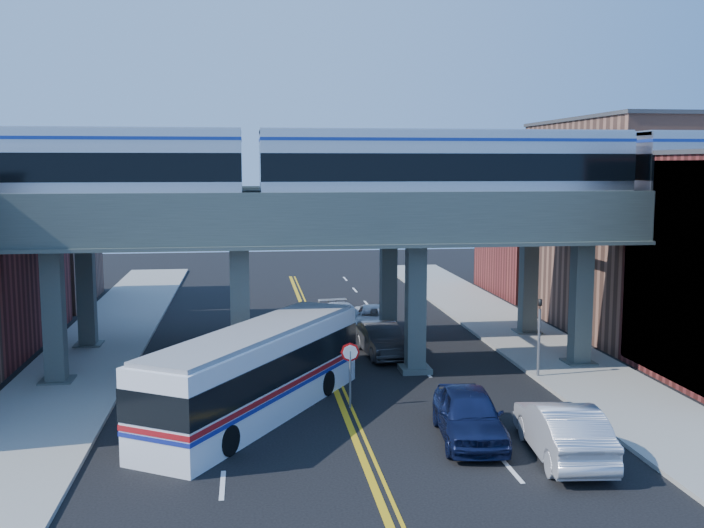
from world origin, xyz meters
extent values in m
plane|color=black|center=(0.00, 0.00, 0.00)|extent=(120.00, 120.00, 0.00)
cube|color=gray|center=(-11.50, 10.00, 0.08)|extent=(5.00, 70.00, 0.16)
cube|color=gray|center=(11.50, 10.00, 0.08)|extent=(5.00, 70.00, 0.16)
cube|color=brown|center=(-18.50, 29.00, 4.00)|extent=(8.00, 10.00, 8.00)
cube|color=brown|center=(18.50, 16.00, 6.00)|extent=(8.00, 14.00, 12.00)
cube|color=maroon|center=(18.50, 29.00, 4.50)|extent=(8.00, 10.00, 9.00)
cube|color=teal|center=(14.55, 4.00, 4.75)|extent=(0.10, 9.50, 9.50)
cube|color=#45504E|center=(-12.00, 8.00, 3.00)|extent=(0.85, 0.85, 6.00)
cube|color=#45504E|center=(-4.00, 8.00, 3.00)|extent=(0.85, 0.85, 6.00)
cube|color=#45504E|center=(4.00, 8.00, 3.00)|extent=(0.85, 0.85, 6.00)
cube|color=#45504E|center=(12.00, 8.00, 3.00)|extent=(0.85, 0.85, 6.00)
cube|color=#434C46|center=(0.00, 8.00, 6.70)|extent=(52.00, 3.60, 1.40)
cube|color=#45504E|center=(-12.00, 15.00, 3.00)|extent=(0.85, 0.85, 6.00)
cube|color=#45504E|center=(-4.00, 15.00, 3.00)|extent=(0.85, 0.85, 6.00)
cube|color=#45504E|center=(4.00, 15.00, 3.00)|extent=(0.85, 0.85, 6.00)
cube|color=#45504E|center=(12.00, 15.00, 3.00)|extent=(0.85, 0.85, 6.00)
cube|color=#434C46|center=(0.00, 15.00, 6.70)|extent=(52.00, 3.60, 1.40)
cube|color=black|center=(-6.82, 8.00, 7.54)|extent=(2.41, 2.41, 0.27)
cube|color=silver|center=(-12.13, 8.00, 9.42)|extent=(16.62, 3.17, 3.50)
cube|color=black|center=(-12.13, 8.00, 9.57)|extent=(16.64, 3.23, 1.20)
cube|color=black|center=(-0.03, 8.00, 7.54)|extent=(2.41, 2.41, 0.27)
cube|color=black|center=(10.60, 8.00, 7.54)|extent=(2.41, 2.41, 0.27)
cube|color=silver|center=(5.28, 8.00, 9.42)|extent=(16.62, 3.17, 3.50)
cube|color=black|center=(5.28, 8.00, 9.57)|extent=(16.64, 3.23, 1.20)
cube|color=black|center=(17.39, 8.00, 7.54)|extent=(2.41, 2.41, 0.27)
cylinder|color=slate|center=(0.30, 3.00, 1.15)|extent=(0.09, 0.09, 2.30)
cylinder|color=red|center=(0.30, 3.00, 2.25)|extent=(0.76, 0.04, 0.76)
cylinder|color=slate|center=(9.20, 6.00, 1.60)|extent=(0.12, 0.12, 3.20)
imported|color=black|center=(9.20, 6.00, 3.65)|extent=(0.15, 0.18, 0.90)
cube|color=white|center=(-3.36, 2.51, 1.61)|extent=(8.85, 12.07, 3.23)
cube|color=black|center=(-3.36, 2.51, 2.03)|extent=(8.92, 12.14, 1.09)
cube|color=#B21419|center=(-3.36, 2.51, 1.30)|extent=(8.91, 12.13, 0.19)
cylinder|color=black|center=(-5.45, -0.90, 0.52)|extent=(2.94, 2.36, 1.04)
cylinder|color=black|center=(-1.53, 5.49, 0.52)|extent=(2.94, 2.36, 1.04)
imported|color=#10183C|center=(3.94, -1.15, 0.91)|extent=(2.70, 5.52, 1.81)
imported|color=#2D2D2F|center=(2.97, 11.28, 0.82)|extent=(2.15, 5.08, 1.63)
imported|color=silver|center=(3.56, 17.02, 0.73)|extent=(3.00, 5.47, 1.45)
imported|color=silver|center=(1.80, 17.76, 0.74)|extent=(2.75, 5.32, 1.48)
imported|color=silver|center=(6.52, -3.17, 0.92)|extent=(2.47, 5.77, 1.85)
camera|label=1|loc=(-3.64, -26.82, 9.57)|focal=40.00mm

